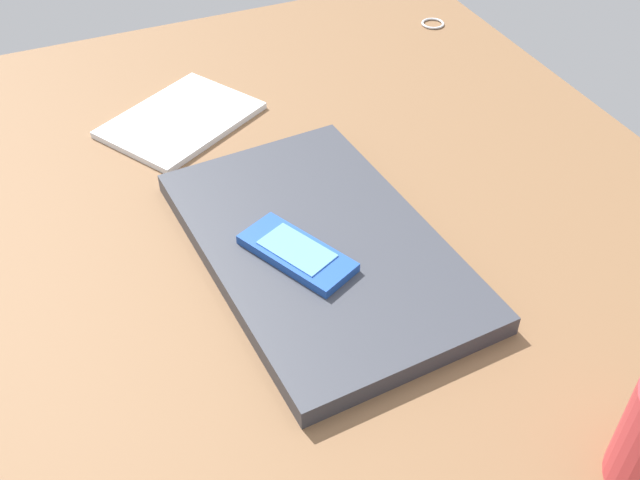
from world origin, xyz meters
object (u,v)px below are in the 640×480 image
(cell_phone_on_laptop, at_px, (297,253))
(key_ring, at_px, (433,24))
(notepad, at_px, (181,120))
(laptop_closed, at_px, (320,247))

(cell_phone_on_laptop, relative_size, key_ring, 3.62)
(cell_phone_on_laptop, xyz_separation_m, notepad, (-0.31, -0.03, -0.02))
(notepad, xyz_separation_m, key_ring, (-0.11, 0.42, -0.00))
(laptop_closed, distance_m, cell_phone_on_laptop, 0.04)
(key_ring, bearing_deg, cell_phone_on_laptop, -43.28)
(laptop_closed, relative_size, cell_phone_on_laptop, 2.79)
(key_ring, bearing_deg, notepad, -75.42)
(laptop_closed, xyz_separation_m, notepad, (-0.29, -0.06, -0.01))
(laptop_closed, distance_m, key_ring, 0.54)
(laptop_closed, xyz_separation_m, cell_phone_on_laptop, (0.01, -0.03, 0.02))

